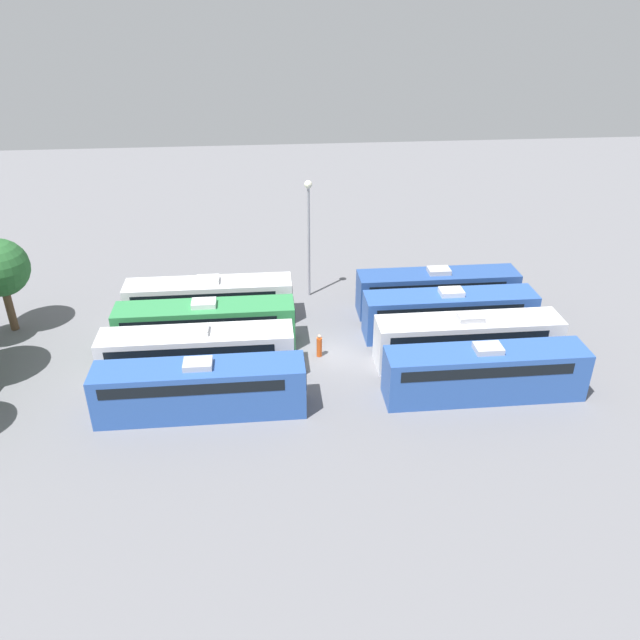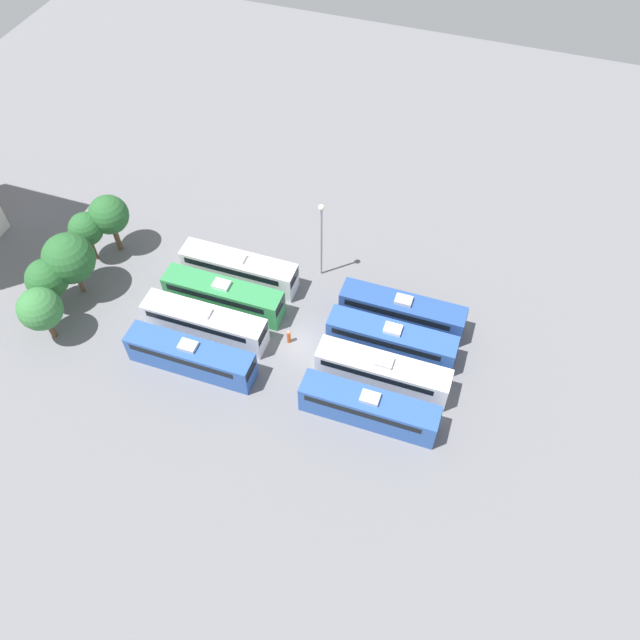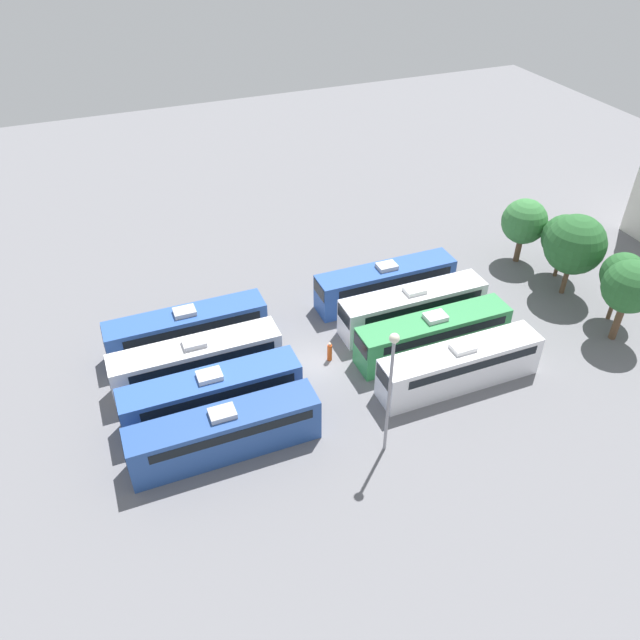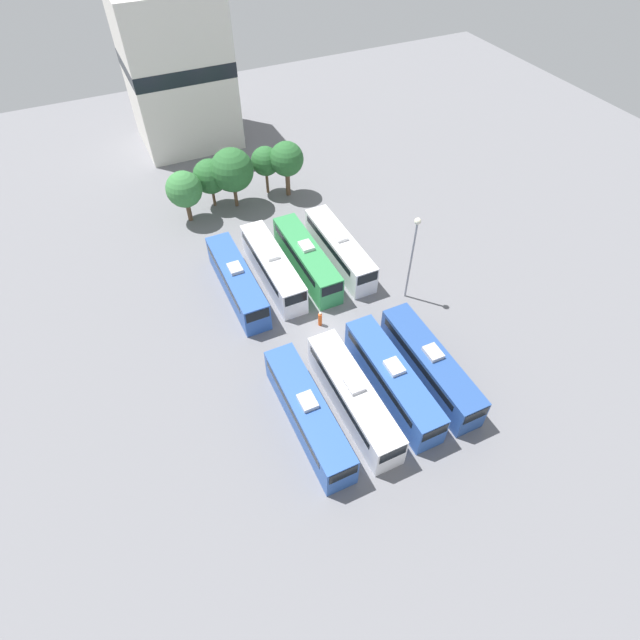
{
  "view_description": "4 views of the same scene",
  "coord_description": "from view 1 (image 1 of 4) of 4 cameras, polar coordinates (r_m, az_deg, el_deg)",
  "views": [
    {
      "loc": [
        -35.53,
        4.25,
        22.0
      ],
      "look_at": [
        0.48,
        0.77,
        2.39
      ],
      "focal_mm": 35.0,
      "sensor_mm": 36.0,
      "label": 1
    },
    {
      "loc": [
        -32.26,
        -13.16,
        47.95
      ],
      "look_at": [
        1.3,
        -1.73,
        2.65
      ],
      "focal_mm": 35.0,
      "sensor_mm": 36.0,
      "label": 2
    },
    {
      "loc": [
        32.47,
        -12.97,
        30.47
      ],
      "look_at": [
        -1.44,
        0.63,
        2.89
      ],
      "focal_mm": 35.0,
      "sensor_mm": 36.0,
      "label": 3
    },
    {
      "loc": [
        -13.66,
        -27.78,
        34.73
      ],
      "look_at": [
        -0.73,
        -0.33,
        2.08
      ],
      "focal_mm": 28.0,
      "sensor_mm": 36.0,
      "label": 4
    }
  ],
  "objects": [
    {
      "name": "bus_4",
      "position": [
        36.32,
        -10.94,
        -6.09
      ],
      "size": [
        2.54,
        11.96,
        3.48
      ],
      "color": "#2D56A8",
      "rests_on": "ground_plane"
    },
    {
      "name": "bus_6",
      "position": [
        42.73,
        -10.44,
        -0.39
      ],
      "size": [
        2.54,
        11.96,
        3.48
      ],
      "color": "#338C4C",
      "rests_on": "ground_plane"
    },
    {
      "name": "bus_2",
      "position": [
        44.46,
        11.68,
        0.68
      ],
      "size": [
        2.54,
        11.96,
        3.48
      ],
      "color": "#2D56A8",
      "rests_on": "ground_plane"
    },
    {
      "name": "ground_plane",
      "position": [
        42.0,
        1.11,
        -3.13
      ],
      "size": [
        124.31,
        124.31,
        0.0
      ],
      "primitive_type": "plane",
      "color": "slate"
    },
    {
      "name": "worker_person",
      "position": [
        41.4,
        -0.07,
        -2.41
      ],
      "size": [
        0.36,
        0.36,
        1.63
      ],
      "color": "#CC4C19",
      "rests_on": "ground_plane"
    },
    {
      "name": "light_pole",
      "position": [
        47.53,
        -1.05,
        8.99
      ],
      "size": [
        0.6,
        0.6,
        9.31
      ],
      "color": "gray",
      "rests_on": "ground_plane"
    },
    {
      "name": "bus_3",
      "position": [
        47.57,
        10.6,
        2.7
      ],
      "size": [
        2.54,
        11.96,
        3.48
      ],
      "color": "#284C93",
      "rests_on": "ground_plane"
    },
    {
      "name": "bus_1",
      "position": [
        41.46,
        13.29,
        -1.68
      ],
      "size": [
        2.54,
        11.96,
        3.48
      ],
      "color": "silver",
      "rests_on": "ground_plane"
    },
    {
      "name": "bus_0",
      "position": [
        38.32,
        14.78,
        -4.57
      ],
      "size": [
        2.54,
        11.96,
        3.48
      ],
      "color": "#2D56A8",
      "rests_on": "ground_plane"
    },
    {
      "name": "bus_5",
      "position": [
        39.63,
        -11.17,
        -2.93
      ],
      "size": [
        2.54,
        11.96,
        3.48
      ],
      "color": "white",
      "rests_on": "ground_plane"
    },
    {
      "name": "bus_7",
      "position": [
        46.04,
        -10.1,
        1.85
      ],
      "size": [
        2.54,
        11.96,
        3.48
      ],
      "color": "silver",
      "rests_on": "ground_plane"
    }
  ]
}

